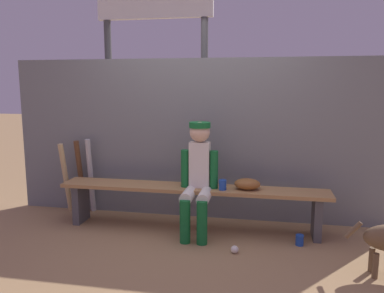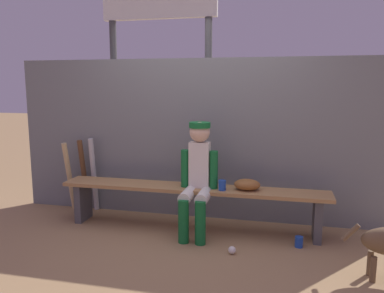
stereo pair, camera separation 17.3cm
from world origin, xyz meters
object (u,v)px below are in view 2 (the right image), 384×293
Objects in this scene: player_seated at (197,174)px; bat_aluminum_silver at (94,175)px; dugout_bench at (192,195)px; cup_on_bench at (222,185)px; cup_on_ground at (299,242)px; baseball_glove at (247,185)px; baseball at (232,250)px; scoreboard at (163,19)px; bat_wood_natural at (69,177)px; bat_wood_dark at (84,175)px.

player_seated is 1.28× the size of bat_aluminum_silver.
dugout_bench is 0.31m from player_seated.
bat_aluminum_silver is 8.63× the size of cup_on_bench.
cup_on_ground is 1.00× the size of cup_on_bench.
baseball_glove is at bearing 15.47° from cup_on_bench.
dugout_bench is at bearing 134.31° from baseball.
scoreboard is at bearing 123.96° from baseball.
dugout_bench is 1.70m from bat_wood_natural.
bat_aluminum_silver is 0.14m from bat_wood_dark.
bat_aluminum_silver reaches higher than cup_on_ground.
bat_wood_dark is 8.44× the size of cup_on_bench.
scoreboard is at bearing 47.59° from bat_wood_natural.
bat_wood_dark is at bearing -128.44° from scoreboard.
cup_on_ground is (1.15, -0.23, -0.34)m from dugout_bench.
bat_wood_natural is 2.38m from baseball.
baseball is 0.71m from cup_on_bench.
bat_wood_natural is at bearing -169.58° from bat_aluminum_silver.
player_seated reaches higher than bat_wood_natural.
bat_aluminum_silver is at bearing 166.45° from cup_on_bench.
cup_on_bench reaches higher than baseball.
scoreboard is (0.78, 0.98, 2.05)m from bat_wood_dark.
player_seated is 1.35× the size of bat_wood_natural.
dugout_bench is 0.83m from baseball.
bat_wood_natural reaches higher than baseball_glove.
cup_on_ground is (1.07, -0.11, -0.61)m from player_seated.
dugout_bench is at bearing -61.13° from scoreboard.
bat_wood_natural is at bearing 169.76° from cup_on_ground.
cup_on_bench is (1.72, -0.41, 0.07)m from bat_aluminum_silver.
scoreboard is at bearing 118.87° from dugout_bench.
player_seated reaches higher than baseball.
bat_wood_natural reaches higher than baseball.
baseball_glove is at bearing -7.11° from bat_wood_natural.
cup_on_bench is at bearing -13.55° from bat_aluminum_silver.
scoreboard is at bearing 119.56° from player_seated.
bat_wood_dark is 0.25× the size of scoreboard.
player_seated is 0.33× the size of scoreboard.
bat_wood_natural reaches higher than dugout_bench.
bat_aluminum_silver reaches higher than dugout_bench.
bat_aluminum_silver is (-1.45, 0.46, -0.19)m from player_seated.
scoreboard is (-0.82, 1.44, 1.85)m from player_seated.
baseball_glove is at bearing -9.29° from bat_wood_dark.
bat_aluminum_silver is 2.62m from cup_on_ground.
baseball_glove is 2.30m from bat_wood_natural.
baseball is (-0.08, -0.54, -0.52)m from baseball_glove.
baseball_glove is 2.55× the size of cup_on_ground.
cup_on_ground is at bearing -12.15° from bat_wood_dark.
cup_on_ground is at bearing 26.00° from baseball.
bat_wood_dark is at bearing 170.71° from baseball_glove.
baseball is (0.52, -0.54, -0.36)m from dugout_bench.
cup_on_bench is (0.26, 0.04, -0.12)m from player_seated.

